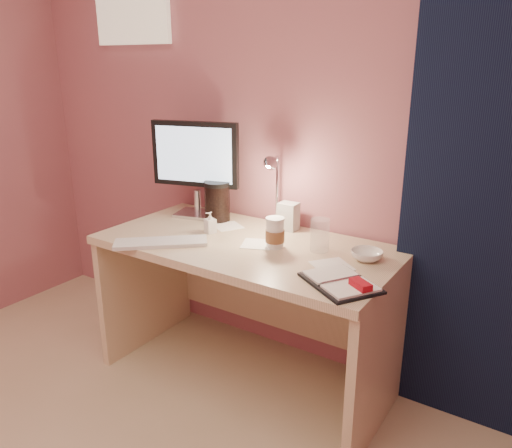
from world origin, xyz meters
The scene contains 15 objects.
room centered at (0.95, 1.69, 1.14)m, with size 3.50×3.50×3.50m.
desk centered at (0.00, 1.45, 0.50)m, with size 1.40×0.70×0.73m.
monitor centered at (-0.46, 1.58, 1.04)m, with size 0.47×0.22×0.51m.
keyboard centered at (-0.32, 1.14, 0.74)m, with size 0.42×0.13×0.02m, color silver.
planner centered at (0.56, 1.19, 0.74)m, with size 0.36×0.33×0.04m.
paper_a centered at (0.06, 1.39, 0.73)m, with size 0.14×0.14×0.00m, color white.
paper_b centered at (0.45, 1.34, 0.73)m, with size 0.15×0.15×0.00m, color white.
paper_c centered at (-0.21, 1.52, 0.73)m, with size 0.13×0.13×0.00m, color white.
coffee_cup centered at (0.14, 1.40, 0.80)m, with size 0.09×0.09×0.14m.
clear_cup centered at (0.33, 1.47, 0.80)m, with size 0.08×0.08×0.15m, color white.
bowl centered at (0.55, 1.48, 0.75)m, with size 0.14×0.14×0.04m, color white.
lotion_bottle centered at (-0.23, 1.40, 0.78)m, with size 0.05×0.05×0.11m, color silver.
dark_jar centered at (-0.32, 1.58, 0.82)m, with size 0.13×0.13×0.19m, color black.
product_box centered at (0.07, 1.65, 0.80)m, with size 0.09×0.07×0.14m, color silver.
desk_lamp centered at (-0.04, 1.59, 0.97)m, with size 0.13×0.24×0.38m.
Camera 1 is at (1.24, -0.42, 1.54)m, focal length 35.00 mm.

